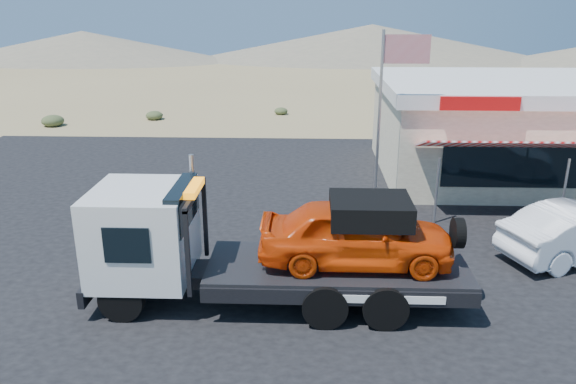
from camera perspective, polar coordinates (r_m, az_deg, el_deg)
name	(u,v)px	position (r m, az deg, el deg)	size (l,w,h in m)	color
ground	(220,265)	(15.61, -6.95, -7.37)	(120.00, 120.00, 0.00)	#8D7950
asphalt_lot	(295,224)	(18.16, 0.76, -3.32)	(32.00, 24.00, 0.02)	black
tow_truck	(269,241)	(13.10, -1.98, -5.00)	(8.68, 2.57, 2.90)	black
jerky_store	(508,127)	(24.67, 21.43, 6.15)	(10.40, 9.97, 3.90)	#BFB391
flagpole	(387,101)	(18.75, 10.04, 9.05)	(1.55, 0.10, 6.00)	#99999E
distant_hills	(209,45)	(70.20, -8.06, 14.57)	(126.00, 48.00, 4.20)	#726B59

